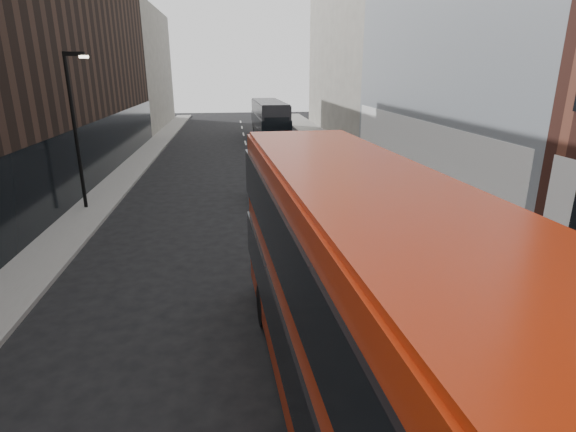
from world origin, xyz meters
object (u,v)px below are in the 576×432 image
object	(u,v)px
car_b	(269,188)
car_c	(309,152)
street_lamp	(76,121)
car_a	(324,231)
red_bus	(359,297)
grey_bus	(269,119)

from	to	relation	value
car_b	car_c	bearing A→B (deg)	64.08
street_lamp	car_a	distance (m)	12.40
red_bus	car_b	world-z (taller)	red_bus
red_bus	car_c	bearing A→B (deg)	79.06
car_c	street_lamp	bearing A→B (deg)	-133.16
car_a	car_c	size ratio (longest dim) A/B	0.69
red_bus	car_a	size ratio (longest dim) A/B	3.26
car_b	car_c	size ratio (longest dim) A/B	0.76
car_b	car_a	bearing A→B (deg)	-81.28
car_c	red_bus	bearing A→B (deg)	-90.22
car_a	red_bus	bearing A→B (deg)	-91.25
grey_bus	car_b	size ratio (longest dim) A/B	2.79
street_lamp	car_c	distance (m)	16.47
grey_bus	car_a	xyz separation A→B (m)	(-0.39, -28.25, -1.30)
red_bus	car_b	distance (m)	15.51
grey_bus	car_a	bearing A→B (deg)	-92.58
grey_bus	car_a	size ratio (longest dim) A/B	3.06
car_c	grey_bus	bearing A→B (deg)	106.37
street_lamp	car_b	bearing A→B (deg)	3.15
car_a	car_b	size ratio (longest dim) A/B	0.91
red_bus	grey_bus	xyz separation A→B (m)	(1.63, 37.15, -0.73)
grey_bus	car_b	xyz separation A→B (m)	(-1.93, -21.77, -1.26)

